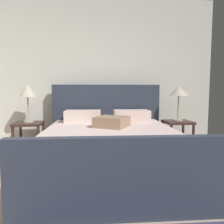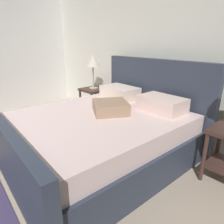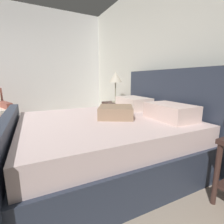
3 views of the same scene
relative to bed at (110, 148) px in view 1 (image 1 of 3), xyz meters
name	(u,v)px [view 1 (image 1 of 3)]	position (x,y,z in m)	size (l,w,h in m)	color
wall_back	(79,75)	(-0.44, 1.21, 1.05)	(5.01, 0.12, 2.79)	silver
bed	(110,148)	(0.00, 0.00, 0.00)	(1.94, 2.19, 1.22)	#2F3748
nightstand_right	(177,132)	(1.24, 0.70, 0.05)	(0.44, 0.44, 0.60)	#402923
table_lamp_right	(179,92)	(1.24, 0.70, 0.74)	(0.32, 0.32, 0.59)	#B7B293
nightstand_left	(29,134)	(-1.25, 0.80, 0.05)	(0.44, 0.44, 0.60)	#402923
table_lamp_left	(27,91)	(-1.25, 0.80, 0.75)	(0.28, 0.28, 0.63)	#B7B293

